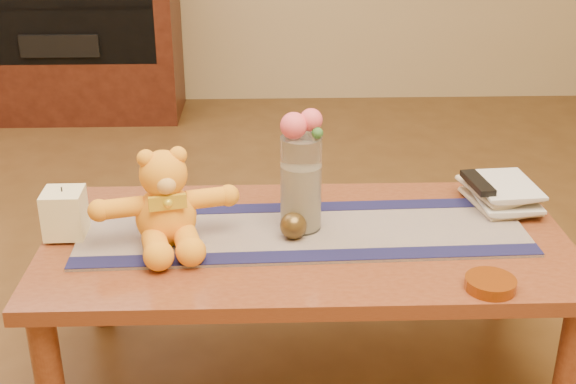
{
  "coord_description": "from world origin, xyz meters",
  "views": [
    {
      "loc": [
        -0.11,
        -1.78,
        1.38
      ],
      "look_at": [
        -0.05,
        0.0,
        0.58
      ],
      "focal_mm": 46.75,
      "sensor_mm": 36.0,
      "label": 1
    }
  ],
  "objects_px": {
    "pillar_candle": "(65,213)",
    "bronze_ball": "(293,226)",
    "teddy_bear": "(165,198)",
    "glass_vase": "(301,183)",
    "tv_remote": "(478,183)",
    "book_bottom": "(474,205)",
    "amber_dish": "(490,284)"
  },
  "relations": [
    {
      "from": "glass_vase",
      "to": "bronze_ball",
      "type": "distance_m",
      "value": 0.11
    },
    {
      "from": "amber_dish",
      "to": "bronze_ball",
      "type": "bearing_deg",
      "value": 150.09
    },
    {
      "from": "teddy_bear",
      "to": "book_bottom",
      "type": "xyz_separation_m",
      "value": [
        0.86,
        0.18,
        -0.12
      ]
    },
    {
      "from": "pillar_candle",
      "to": "tv_remote",
      "type": "distance_m",
      "value": 1.14
    },
    {
      "from": "book_bottom",
      "to": "tv_remote",
      "type": "bearing_deg",
      "value": -93.0
    },
    {
      "from": "book_bottom",
      "to": "tv_remote",
      "type": "distance_m",
      "value": 0.08
    },
    {
      "from": "pillar_candle",
      "to": "glass_vase",
      "type": "relative_size",
      "value": 0.48
    },
    {
      "from": "pillar_candle",
      "to": "amber_dish",
      "type": "bearing_deg",
      "value": -15.97
    },
    {
      "from": "glass_vase",
      "to": "teddy_bear",
      "type": "bearing_deg",
      "value": -170.1
    },
    {
      "from": "bronze_ball",
      "to": "tv_remote",
      "type": "height_order",
      "value": "tv_remote"
    },
    {
      "from": "glass_vase",
      "to": "bronze_ball",
      "type": "relative_size",
      "value": 3.63
    },
    {
      "from": "pillar_candle",
      "to": "bronze_ball",
      "type": "height_order",
      "value": "pillar_candle"
    },
    {
      "from": "book_bottom",
      "to": "amber_dish",
      "type": "relative_size",
      "value": 1.86
    },
    {
      "from": "teddy_bear",
      "to": "bronze_ball",
      "type": "relative_size",
      "value": 5.01
    },
    {
      "from": "glass_vase",
      "to": "bronze_ball",
      "type": "xyz_separation_m",
      "value": [
        -0.02,
        -0.06,
        -0.09
      ]
    },
    {
      "from": "teddy_bear",
      "to": "glass_vase",
      "type": "height_order",
      "value": "glass_vase"
    },
    {
      "from": "teddy_bear",
      "to": "amber_dish",
      "type": "height_order",
      "value": "teddy_bear"
    },
    {
      "from": "tv_remote",
      "to": "teddy_bear",
      "type": "bearing_deg",
      "value": -176.02
    },
    {
      "from": "teddy_bear",
      "to": "glass_vase",
      "type": "relative_size",
      "value": 1.38
    },
    {
      "from": "bronze_ball",
      "to": "teddy_bear",
      "type": "bearing_deg",
      "value": -179.91
    },
    {
      "from": "teddy_bear",
      "to": "glass_vase",
      "type": "xyz_separation_m",
      "value": [
        0.35,
        0.06,
        0.01
      ]
    },
    {
      "from": "bronze_ball",
      "to": "amber_dish",
      "type": "xyz_separation_m",
      "value": [
        0.45,
        -0.26,
        -0.03
      ]
    },
    {
      "from": "bronze_ball",
      "to": "pillar_candle",
      "type": "bearing_deg",
      "value": 176.06
    },
    {
      "from": "pillar_candle",
      "to": "book_bottom",
      "type": "bearing_deg",
      "value": 7.1
    },
    {
      "from": "pillar_candle",
      "to": "book_bottom",
      "type": "relative_size",
      "value": 0.56
    },
    {
      "from": "teddy_bear",
      "to": "tv_remote",
      "type": "height_order",
      "value": "teddy_bear"
    },
    {
      "from": "pillar_candle",
      "to": "bronze_ball",
      "type": "distance_m",
      "value": 0.61
    },
    {
      "from": "tv_remote",
      "to": "amber_dish",
      "type": "height_order",
      "value": "tv_remote"
    },
    {
      "from": "amber_dish",
      "to": "book_bottom",
      "type": "bearing_deg",
      "value": 80.21
    },
    {
      "from": "glass_vase",
      "to": "tv_remote",
      "type": "distance_m",
      "value": 0.52
    },
    {
      "from": "book_bottom",
      "to": "tv_remote",
      "type": "relative_size",
      "value": 1.39
    },
    {
      "from": "pillar_candle",
      "to": "book_bottom",
      "type": "height_order",
      "value": "pillar_candle"
    }
  ]
}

